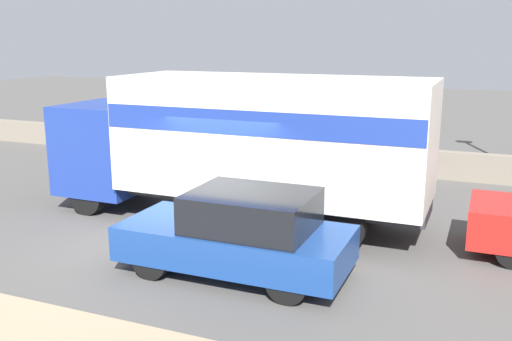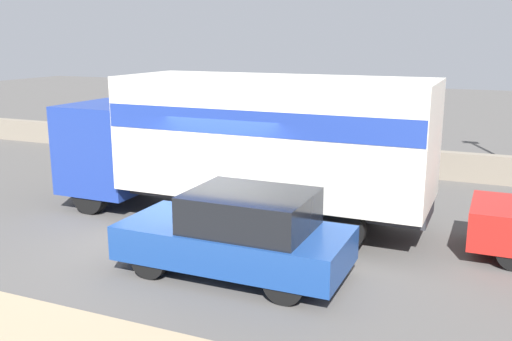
# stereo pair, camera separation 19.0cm
# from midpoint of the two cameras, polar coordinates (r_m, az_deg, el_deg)

# --- Properties ---
(ground_plane) EXTENTS (80.00, 80.00, 0.00)m
(ground_plane) POSITION_cam_midpoint_polar(r_m,az_deg,el_deg) (11.55, -4.31, -7.64)
(ground_plane) COLOR #514F4C
(stone_wall_backdrop) EXTENTS (60.00, 0.35, 0.83)m
(stone_wall_backdrop) POSITION_cam_midpoint_polar(r_m,az_deg,el_deg) (18.41, 6.96, 1.53)
(stone_wall_backdrop) COLOR gray
(stone_wall_backdrop) RESTS_ON ground_plane
(box_truck) EXTENTS (8.65, 2.53, 3.28)m
(box_truck) POSITION_cam_midpoint_polar(r_m,az_deg,el_deg) (12.65, -0.48, 3.25)
(box_truck) COLOR navy
(box_truck) RESTS_ON ground_plane
(car_hatchback) EXTENTS (4.04, 1.81, 1.52)m
(car_hatchback) POSITION_cam_midpoint_polar(r_m,az_deg,el_deg) (10.03, -1.17, -6.31)
(car_hatchback) COLOR navy
(car_hatchback) RESTS_ON ground_plane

